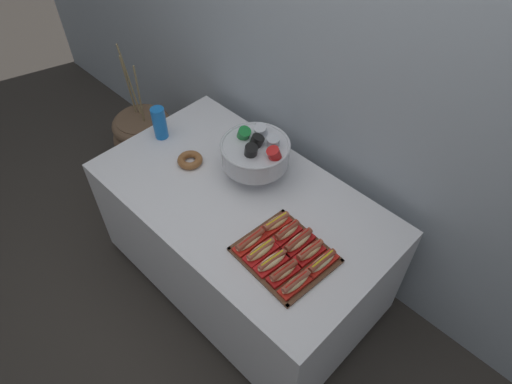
{
  "coord_description": "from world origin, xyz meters",
  "views": [
    {
      "loc": [
        1.16,
        -1.06,
        2.49
      ],
      "look_at": [
        0.05,
        0.06,
        0.78
      ],
      "focal_mm": 31.94,
      "sensor_mm": 36.0,
      "label": 1
    }
  ],
  "objects": [
    {
      "name": "ground_plane",
      "position": [
        0.0,
        0.0,
        0.0
      ],
      "size": [
        10.0,
        10.0,
        0.0
      ],
      "primitive_type": "plane",
      "color": "#38332D"
    },
    {
      "name": "back_wall",
      "position": [
        0.0,
        0.59,
        1.3
      ],
      "size": [
        6.0,
        0.1,
        2.6
      ],
      "primitive_type": "cube",
      "color": "#9EA8B2",
      "rests_on": "ground_plane"
    },
    {
      "name": "buffet_table",
      "position": [
        0.0,
        0.0,
        0.4
      ],
      "size": [
        1.58,
        0.91,
        0.75
      ],
      "color": "silver",
      "rests_on": "ground_plane"
    },
    {
      "name": "floor_vase",
      "position": [
        -1.16,
        0.15,
        0.26
      ],
      "size": [
        0.49,
        0.49,
        1.06
      ],
      "color": "brown",
      "rests_on": "ground_plane"
    },
    {
      "name": "serving_tray",
      "position": [
        0.41,
        -0.11,
        0.76
      ],
      "size": [
        0.43,
        0.39,
        0.01
      ],
      "color": "#56331E",
      "rests_on": "buffet_table"
    },
    {
      "name": "hot_dog_0",
      "position": [
        0.25,
        -0.19,
        0.78
      ],
      "size": [
        0.07,
        0.18,
        0.06
      ],
      "color": "red",
      "rests_on": "serving_tray"
    },
    {
      "name": "hot_dog_1",
      "position": [
        0.33,
        -0.19,
        0.79
      ],
      "size": [
        0.08,
        0.18,
        0.06
      ],
      "color": "red",
      "rests_on": "serving_tray"
    },
    {
      "name": "hot_dog_2",
      "position": [
        0.4,
        -0.2,
        0.78
      ],
      "size": [
        0.08,
        0.18,
        0.06
      ],
      "color": "red",
      "rests_on": "serving_tray"
    },
    {
      "name": "hot_dog_3",
      "position": [
        0.48,
        -0.2,
        0.79
      ],
      "size": [
        0.08,
        0.16,
        0.06
      ],
      "color": "red",
      "rests_on": "serving_tray"
    },
    {
      "name": "hot_dog_4",
      "position": [
        0.55,
        -0.21,
        0.79
      ],
      "size": [
        0.07,
        0.17,
        0.06
      ],
      "color": "red",
      "rests_on": "serving_tray"
    },
    {
      "name": "hot_dog_5",
      "position": [
        0.26,
        -0.02,
        0.78
      ],
      "size": [
        0.08,
        0.16,
        0.06
      ],
      "color": "red",
      "rests_on": "serving_tray"
    },
    {
      "name": "hot_dog_6",
      "position": [
        0.34,
        -0.03,
        0.79
      ],
      "size": [
        0.07,
        0.16,
        0.06
      ],
      "color": "red",
      "rests_on": "serving_tray"
    },
    {
      "name": "hot_dog_7",
      "position": [
        0.41,
        -0.03,
        0.79
      ],
      "size": [
        0.08,
        0.18,
        0.06
      ],
      "color": "#B21414",
      "rests_on": "serving_tray"
    },
    {
      "name": "hot_dog_8",
      "position": [
        0.49,
        -0.04,
        0.79
      ],
      "size": [
        0.08,
        0.16,
        0.06
      ],
      "color": "red",
      "rests_on": "serving_tray"
    },
    {
      "name": "hot_dog_9",
      "position": [
        0.56,
        -0.04,
        0.78
      ],
      "size": [
        0.07,
        0.18,
        0.06
      ],
      "color": "red",
      "rests_on": "serving_tray"
    },
    {
      "name": "punch_bowl",
      "position": [
        -0.07,
        0.18,
        0.9
      ],
      "size": [
        0.37,
        0.36,
        0.26
      ],
      "color": "silver",
      "rests_on": "buffet_table"
    },
    {
      "name": "cup_stack",
      "position": [
        -0.67,
        0.01,
        0.85
      ],
      "size": [
        0.08,
        0.08,
        0.2
      ],
      "color": "blue",
      "rests_on": "buffet_table"
    },
    {
      "name": "donut",
      "position": [
        -0.38,
        -0.02,
        0.77
      ],
      "size": [
        0.14,
        0.14,
        0.04
      ],
      "color": "brown",
      "rests_on": "buffet_table"
    }
  ]
}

